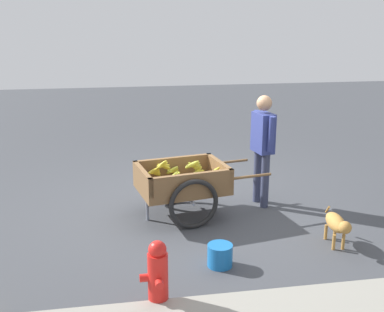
{
  "coord_description": "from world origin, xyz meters",
  "views": [
    {
      "loc": [
        1.12,
        6.07,
        2.5
      ],
      "look_at": [
        0.11,
        0.12,
        0.75
      ],
      "focal_mm": 44.75,
      "sensor_mm": 36.0,
      "label": 1
    }
  ],
  "objects_px": {
    "fire_hydrant": "(158,276)",
    "vendor_person": "(263,141)",
    "fruit_cart": "(182,183)",
    "dog": "(337,224)",
    "plastic_bucket": "(220,255)"
  },
  "relations": [
    {
      "from": "fruit_cart",
      "to": "vendor_person",
      "type": "height_order",
      "value": "vendor_person"
    },
    {
      "from": "dog",
      "to": "fire_hydrant",
      "type": "bearing_deg",
      "value": 23.16
    },
    {
      "from": "fire_hydrant",
      "to": "plastic_bucket",
      "type": "xyz_separation_m",
      "value": [
        -0.71,
        -0.68,
        -0.21
      ]
    },
    {
      "from": "fruit_cart",
      "to": "vendor_person",
      "type": "bearing_deg",
      "value": -169.92
    },
    {
      "from": "vendor_person",
      "to": "fire_hydrant",
      "type": "xyz_separation_m",
      "value": [
        1.66,
        2.27,
        -0.57
      ]
    },
    {
      "from": "vendor_person",
      "to": "plastic_bucket",
      "type": "relative_size",
      "value": 5.77
    },
    {
      "from": "fruit_cart",
      "to": "vendor_person",
      "type": "distance_m",
      "value": 1.24
    },
    {
      "from": "vendor_person",
      "to": "plastic_bucket",
      "type": "xyz_separation_m",
      "value": [
        0.94,
        1.59,
        -0.78
      ]
    },
    {
      "from": "dog",
      "to": "plastic_bucket",
      "type": "distance_m",
      "value": 1.42
    },
    {
      "from": "vendor_person",
      "to": "plastic_bucket",
      "type": "distance_m",
      "value": 2.01
    },
    {
      "from": "fire_hydrant",
      "to": "vendor_person",
      "type": "bearing_deg",
      "value": -126.06
    },
    {
      "from": "dog",
      "to": "fruit_cart",
      "type": "bearing_deg",
      "value": -36.45
    },
    {
      "from": "fruit_cart",
      "to": "fire_hydrant",
      "type": "relative_size",
      "value": 2.63
    },
    {
      "from": "dog",
      "to": "fire_hydrant",
      "type": "distance_m",
      "value": 2.3
    },
    {
      "from": "fruit_cart",
      "to": "fire_hydrant",
      "type": "distance_m",
      "value": 2.14
    }
  ]
}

